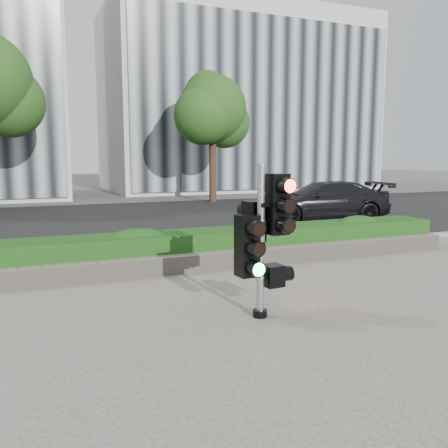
% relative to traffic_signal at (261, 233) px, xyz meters
% --- Properties ---
extents(ground, '(120.00, 120.00, 0.00)m').
position_rel_traffic_signal_xyz_m(ground, '(0.23, 0.96, -1.21)').
color(ground, '#51514C').
rests_on(ground, ground).
extents(sidewalk, '(16.00, 11.00, 0.03)m').
position_rel_traffic_signal_xyz_m(sidewalk, '(0.23, -1.54, -1.19)').
color(sidewalk, '#9E9389').
rests_on(sidewalk, ground).
extents(road, '(60.00, 13.00, 0.02)m').
position_rel_traffic_signal_xyz_m(road, '(0.23, 10.96, -1.20)').
color(road, black).
rests_on(road, ground).
extents(curb, '(60.00, 0.25, 0.12)m').
position_rel_traffic_signal_xyz_m(curb, '(0.23, 4.11, -1.15)').
color(curb, gray).
rests_on(curb, ground).
extents(stone_wall, '(12.00, 0.32, 0.34)m').
position_rel_traffic_signal_xyz_m(stone_wall, '(0.23, 2.86, -1.01)').
color(stone_wall, gray).
rests_on(stone_wall, sidewalk).
extents(hedge, '(12.00, 1.00, 0.68)m').
position_rel_traffic_signal_xyz_m(hedge, '(0.23, 3.51, -0.84)').
color(hedge, '#2D7323').
rests_on(hedge, sidewalk).
extents(building_right, '(18.00, 10.00, 12.00)m').
position_rel_traffic_signal_xyz_m(building_right, '(11.23, 25.96, 4.79)').
color(building_right, '#B7B7B2').
rests_on(building_right, ground).
extents(tree_right, '(4.10, 3.58, 6.53)m').
position_rel_traffic_signal_xyz_m(tree_right, '(5.71, 16.51, 3.27)').
color(tree_right, black).
rests_on(tree_right, ground).
extents(traffic_signal, '(0.75, 0.57, 2.13)m').
position_rel_traffic_signal_xyz_m(traffic_signal, '(0.00, 0.00, 0.00)').
color(traffic_signal, black).
rests_on(traffic_signal, sidewalk).
extents(car_dark, '(5.02, 2.74, 1.38)m').
position_rel_traffic_signal_xyz_m(car_dark, '(6.72, 8.35, -0.50)').
color(car_dark, black).
rests_on(car_dark, road).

